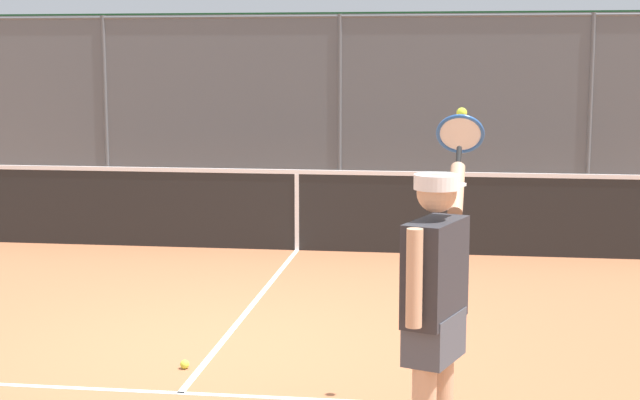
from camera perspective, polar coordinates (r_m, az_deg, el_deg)
The scene contains 5 objects.
ground_plane at distance 7.66m, azimuth -6.07°, elevation -8.68°, with size 60.00×60.00×0.00m, color #A8603D.
fence_backdrop at distance 16.08m, azimuth 1.43°, elevation 5.66°, with size 18.65×1.37×2.99m.
tennis_net at distance 11.29m, azimuth -1.38°, elevation -0.53°, with size 11.19×0.09×1.07m.
tennis_player at distance 5.18m, azimuth 6.86°, elevation -5.92°, with size 0.45×1.38×1.94m.
tennis_ball_near_net at distance 7.16m, azimuth -8.04°, elevation -9.65°, with size 0.07×0.07×0.07m, color #C1D138.
Camera 1 is at (-1.78, 7.10, 2.23)m, focal length 53.85 mm.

